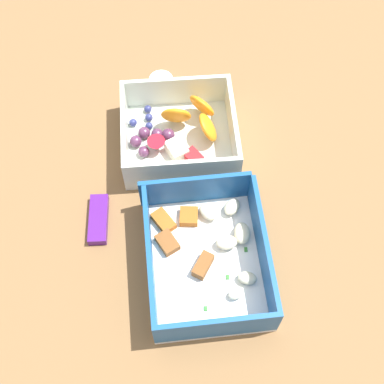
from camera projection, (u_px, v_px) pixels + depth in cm
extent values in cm
cube|color=brown|center=(194.00, 196.00, 73.30)|extent=(80.00, 80.00, 2.00)
cube|color=white|center=(206.00, 263.00, 66.96)|extent=(19.98, 15.90, 0.60)
cube|color=#19518C|center=(217.00, 328.00, 59.79)|extent=(1.65, 14.58, 5.46)
cube|color=#19518C|center=(198.00, 189.00, 68.88)|extent=(1.65, 14.58, 5.46)
cube|color=#19518C|center=(150.00, 259.00, 63.95)|extent=(17.77, 1.88, 5.46)
cube|color=#19518C|center=(263.00, 248.00, 64.71)|extent=(17.77, 1.88, 5.46)
ellipsoid|color=beige|center=(242.00, 233.00, 67.56)|extent=(3.00, 2.11, 1.49)
ellipsoid|color=beige|center=(247.00, 278.00, 64.75)|extent=(2.20, 2.71, 1.19)
ellipsoid|color=beige|center=(227.00, 242.00, 66.98)|extent=(2.09, 2.88, 1.39)
ellipsoid|color=beige|center=(236.00, 293.00, 63.89)|extent=(2.17, 2.46, 1.02)
ellipsoid|color=beige|center=(232.00, 207.00, 69.59)|extent=(3.24, 3.08, 1.33)
ellipsoid|color=beige|center=(208.00, 212.00, 69.17)|extent=(3.29, 3.28, 1.37)
cube|color=brown|center=(167.00, 243.00, 67.41)|extent=(3.70, 3.39, 1.14)
cube|color=brown|center=(203.00, 265.00, 65.70)|extent=(3.67, 3.02, 1.43)
cube|color=#AD5B1E|center=(163.00, 221.00, 68.96)|extent=(3.83, 3.49, 1.11)
cube|color=#AD5B1E|center=(189.00, 216.00, 69.31)|extent=(2.67, 2.55, 1.10)
cube|color=#387A33|center=(246.00, 250.00, 67.43)|extent=(0.60, 0.40, 0.20)
cube|color=#387A33|center=(241.00, 279.00, 65.47)|extent=(0.60, 0.40, 0.20)
cube|color=#387A33|center=(206.00, 309.00, 63.57)|extent=(0.60, 0.40, 0.20)
cube|color=#387A33|center=(228.00, 277.00, 65.58)|extent=(0.60, 0.40, 0.20)
cube|color=silver|center=(179.00, 142.00, 76.34)|extent=(15.50, 16.49, 0.60)
cube|color=silver|center=(183.00, 172.00, 70.31)|extent=(1.29, 15.87, 5.17)
cube|color=silver|center=(176.00, 91.00, 77.36)|extent=(1.29, 15.87, 5.17)
cube|color=silver|center=(125.00, 133.00, 73.53)|extent=(13.64, 1.19, 5.17)
cube|color=silver|center=(233.00, 126.00, 74.14)|extent=(13.64, 1.19, 5.17)
ellipsoid|color=orange|center=(202.00, 106.00, 76.23)|extent=(5.08, 5.13, 4.56)
ellipsoid|color=orange|center=(208.00, 127.00, 74.32)|extent=(4.85, 3.99, 4.52)
ellipsoid|color=orange|center=(176.00, 116.00, 75.34)|extent=(3.07, 4.57, 4.56)
cube|color=#F4EACC|center=(177.00, 150.00, 74.10)|extent=(3.88, 3.56, 1.89)
cube|color=red|center=(195.00, 158.00, 73.66)|extent=(3.20, 3.08, 1.53)
sphere|color=#562D4C|center=(144.00, 152.00, 74.14)|extent=(1.59, 1.59, 1.59)
sphere|color=#562D4C|center=(144.00, 133.00, 75.68)|extent=(1.75, 1.75, 1.75)
sphere|color=#562D4C|center=(157.00, 134.00, 75.57)|extent=(1.72, 1.72, 1.72)
sphere|color=#562D4C|center=(136.00, 141.00, 74.95)|extent=(1.73, 1.73, 1.73)
sphere|color=#562D4C|center=(168.00, 135.00, 75.39)|extent=(1.90, 1.90, 1.90)
cone|color=red|center=(157.00, 146.00, 74.38)|extent=(2.57, 2.57, 2.06)
sphere|color=navy|center=(148.00, 109.00, 78.22)|extent=(1.13, 1.13, 1.13)
sphere|color=navy|center=(149.00, 117.00, 77.43)|extent=(1.16, 1.16, 1.16)
sphere|color=navy|center=(149.00, 126.00, 76.69)|extent=(1.10, 1.10, 1.10)
sphere|color=navy|center=(133.00, 123.00, 76.96)|extent=(1.15, 1.15, 1.15)
cube|color=#51197A|center=(98.00, 219.00, 69.71)|extent=(7.00, 2.40, 1.20)
cylinder|color=white|center=(161.00, 83.00, 81.13)|extent=(3.64, 3.64, 1.80)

